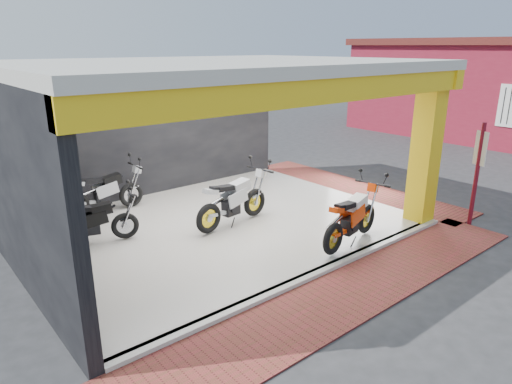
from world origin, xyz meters
TOP-DOWN VIEW (x-y plane):
  - ground at (0.00, 0.00)m, footprint 80.00×80.00m
  - showroom_floor at (0.00, 2.00)m, footprint 8.00×6.00m
  - showroom_ceiling at (0.00, 2.00)m, footprint 8.40×6.40m
  - back_wall at (0.00, 5.10)m, footprint 8.20×0.20m
  - left_wall at (-4.10, 2.00)m, footprint 0.20×6.20m
  - corner_column at (3.75, -0.75)m, footprint 0.50×0.50m
  - header_beam_front at (0.00, -1.00)m, footprint 8.40×0.30m
  - header_beam_right at (4.00, 2.00)m, footprint 0.30×6.40m
  - floor_kerb at (0.00, -1.02)m, footprint 8.00×0.20m
  - paver_front at (0.00, -1.80)m, footprint 9.00×1.40m
  - paver_right at (4.80, 2.00)m, footprint 1.40×7.00m
  - signpost at (4.55, -1.60)m, footprint 0.13×0.32m
  - moto_hero at (2.07, -0.50)m, footprint 2.26×1.18m
  - moto_row_a at (0.89, 1.83)m, footprint 2.31×1.10m
  - moto_row_b at (-2.04, 2.53)m, footprint 2.02×1.26m
  - moto_row_d at (-1.07, 4.30)m, footprint 2.08×0.79m

SIDE VIEW (x-z plane):
  - ground at x=0.00m, z-range 0.00..0.00m
  - paver_front at x=0.00m, z-range 0.00..0.03m
  - paver_right at x=4.80m, z-range 0.00..0.03m
  - showroom_floor at x=0.00m, z-range 0.00..0.10m
  - floor_kerb at x=0.00m, z-range 0.00..0.10m
  - moto_row_b at x=-2.04m, z-range 0.10..1.26m
  - moto_row_d at x=-1.07m, z-range 0.10..1.36m
  - moto_hero at x=2.07m, z-range 0.10..1.41m
  - moto_row_a at x=0.89m, z-range 0.10..1.46m
  - signpost at x=4.55m, z-range 0.11..2.50m
  - back_wall at x=0.00m, z-range 0.00..3.50m
  - left_wall at x=-4.10m, z-range 0.00..3.50m
  - corner_column at x=3.75m, z-range 0.00..3.50m
  - header_beam_front at x=0.00m, z-range 3.10..3.50m
  - header_beam_right at x=4.00m, z-range 3.10..3.50m
  - showroom_ceiling at x=0.00m, z-range 3.50..3.70m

